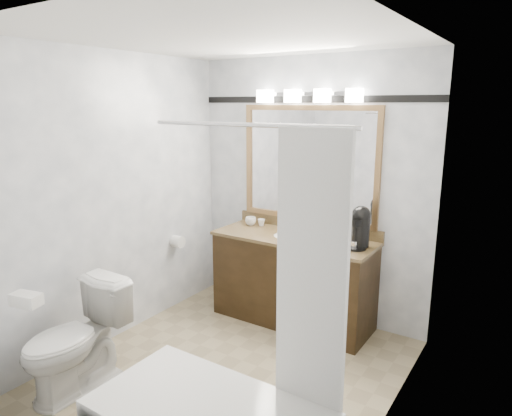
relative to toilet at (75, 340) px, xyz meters
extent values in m
cube|color=#9A8B68|center=(0.80, 0.80, -0.40)|extent=(2.40, 2.60, 0.01)
cube|color=white|center=(0.80, 0.80, 2.11)|extent=(2.40, 2.60, 0.01)
cube|color=white|center=(0.80, 2.11, 0.86)|extent=(2.40, 0.01, 2.50)
cube|color=white|center=(0.80, -0.50, 0.86)|extent=(2.40, 0.01, 2.50)
cube|color=white|center=(-0.41, 0.80, 0.86)|extent=(0.01, 2.60, 2.50)
cube|color=white|center=(2.00, 0.80, 0.86)|extent=(0.01, 2.60, 2.50)
cube|color=black|center=(0.80, 1.82, 0.02)|extent=(1.50, 0.55, 0.82)
cube|color=olive|center=(0.80, 1.82, 0.44)|extent=(1.53, 0.58, 0.03)
cube|color=olive|center=(0.80, 2.09, 0.51)|extent=(1.53, 0.03, 0.10)
ellipsoid|color=white|center=(0.80, 1.82, 0.43)|extent=(0.44, 0.34, 0.14)
cube|color=#9B7346|center=(0.80, 2.08, 1.63)|extent=(1.40, 0.04, 0.05)
cube|color=#9B7346|center=(0.80, 2.08, 0.58)|extent=(1.40, 0.04, 0.05)
cube|color=#9B7346|center=(0.12, 2.08, 1.11)|extent=(0.05, 0.04, 1.00)
cube|color=#9B7346|center=(1.47, 2.08, 1.11)|extent=(0.05, 0.04, 1.00)
cube|color=white|center=(0.80, 2.09, 1.11)|extent=(1.30, 0.01, 1.00)
cube|color=silver|center=(0.80, 2.07, 1.76)|extent=(0.90, 0.05, 0.03)
cube|color=white|center=(0.35, 2.02, 1.74)|extent=(0.12, 0.12, 0.12)
cube|color=white|center=(0.65, 2.02, 1.74)|extent=(0.12, 0.12, 0.12)
cube|color=white|center=(0.95, 2.02, 1.74)|extent=(0.12, 0.12, 0.12)
cube|color=white|center=(1.25, 2.02, 1.74)|extent=(0.12, 0.12, 0.12)
cube|color=black|center=(0.80, 2.10, 1.71)|extent=(2.40, 0.01, 0.06)
cylinder|color=silver|center=(1.33, 0.26, 1.56)|extent=(1.30, 0.02, 0.02)
cube|color=white|center=(1.75, 0.25, 0.78)|extent=(0.40, 0.04, 1.55)
cylinder|color=white|center=(-0.34, 1.47, 0.31)|extent=(0.11, 0.12, 0.12)
imported|color=white|center=(0.00, 0.00, 0.00)|extent=(0.44, 0.77, 0.79)
cube|color=white|center=(0.00, -0.32, 0.43)|extent=(0.21, 0.15, 0.08)
cylinder|color=black|center=(1.41, 1.79, 0.47)|extent=(0.19, 0.19, 0.02)
cylinder|color=black|center=(1.43, 1.85, 0.60)|extent=(0.16, 0.16, 0.27)
sphere|color=black|center=(1.43, 1.85, 0.74)|extent=(0.16, 0.16, 0.16)
cube|color=black|center=(1.41, 1.77, 0.69)|extent=(0.13, 0.13, 0.05)
cylinder|color=silver|center=(1.41, 1.77, 0.50)|extent=(0.06, 0.06, 0.06)
imported|color=white|center=(0.23, 1.94, 0.50)|extent=(0.12, 0.12, 0.08)
imported|color=white|center=(0.34, 1.98, 0.49)|extent=(0.09, 0.09, 0.07)
imported|color=white|center=(0.63, 1.98, 0.51)|extent=(0.06, 0.06, 0.11)
cube|color=beige|center=(0.75, 1.94, 0.47)|extent=(0.07, 0.05, 0.02)
camera|label=1|loc=(2.74, -1.79, 1.67)|focal=32.00mm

